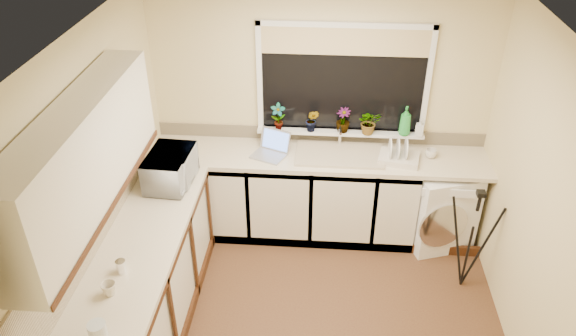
{
  "coord_description": "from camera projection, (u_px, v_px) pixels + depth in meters",
  "views": [
    {
      "loc": [
        0.06,
        -3.27,
        3.57
      ],
      "look_at": [
        -0.24,
        0.55,
        1.15
      ],
      "focal_mm": 34.24,
      "sensor_mm": 36.0,
      "label": 1
    }
  ],
  "objects": [
    {
      "name": "plant_a",
      "position": [
        278.0,
        117.0,
        5.25
      ],
      "size": [
        0.15,
        0.11,
        0.27
      ],
      "primitive_type": "imported",
      "rotation": [
        0.0,
        0.0,
        0.09
      ],
      "color": "#999999",
      "rests_on": "windowsill"
    },
    {
      "name": "laptop",
      "position": [
        272.0,
        148.0,
        5.19
      ],
      "size": [
        0.39,
        0.38,
        0.22
      ],
      "rotation": [
        0.0,
        0.0,
        -0.4
      ],
      "color": "#9B9BA2",
      "rests_on": "worktop_back"
    },
    {
      "name": "base_cabinet_back",
      "position": [
        284.0,
        194.0,
        5.47
      ],
      "size": [
        2.55,
        0.6,
        0.86
      ],
      "primitive_type": "cube",
      "color": "silver",
      "rests_on": "floor"
    },
    {
      "name": "floor",
      "position": [
        311.0,
        318.0,
        4.67
      ],
      "size": [
        3.2,
        3.2,
        0.0
      ],
      "primitive_type": "plane",
      "color": "brown",
      "rests_on": "ground"
    },
    {
      "name": "worktop_left",
      "position": [
        135.0,
        254.0,
        4.03
      ],
      "size": [
        0.6,
        2.4,
        0.04
      ],
      "primitive_type": "cube",
      "color": "beige",
      "rests_on": "base_cabinet_left"
    },
    {
      "name": "wall_left",
      "position": [
        102.0,
        191.0,
        4.12
      ],
      "size": [
        0.0,
        3.0,
        3.0
      ],
      "primitive_type": "plane",
      "rotation": [
        1.57,
        0.0,
        1.57
      ],
      "color": "beige",
      "rests_on": "ground"
    },
    {
      "name": "splashback_left",
      "position": [
        91.0,
        226.0,
        3.92
      ],
      "size": [
        0.02,
        2.4,
        0.45
      ],
      "primitive_type": "cube",
      "color": "beige",
      "rests_on": "wall_left"
    },
    {
      "name": "tripod",
      "position": [
        470.0,
        240.0,
        4.74
      ],
      "size": [
        0.58,
        0.58,
        1.03
      ],
      "primitive_type": null,
      "rotation": [
        0.0,
        0.0,
        0.19
      ],
      "color": "black",
      "rests_on": "floor"
    },
    {
      "name": "plant_c",
      "position": [
        343.0,
        120.0,
        5.22
      ],
      "size": [
        0.18,
        0.18,
        0.24
      ],
      "primitive_type": "imported",
      "rotation": [
        0.0,
        0.0,
        -0.41
      ],
      "color": "#999999",
      "rests_on": "windowsill"
    },
    {
      "name": "worktop_back",
      "position": [
        318.0,
        157.0,
        5.21
      ],
      "size": [
        3.2,
        0.6,
        0.04
      ],
      "primitive_type": "cube",
      "color": "beige",
      "rests_on": "base_cabinet_back"
    },
    {
      "name": "ceiling",
      "position": [
        319.0,
        38.0,
        3.36
      ],
      "size": [
        3.2,
        3.2,
        0.0
      ],
      "primitive_type": "plane",
      "rotation": [
        3.14,
        0.0,
        0.0
      ],
      "color": "white",
      "rests_on": "ground"
    },
    {
      "name": "kettle",
      "position": [
        164.0,
        184.0,
        4.61
      ],
      "size": [
        0.14,
        0.14,
        0.19
      ],
      "primitive_type": "cylinder",
      "color": "silver",
      "rests_on": "worktop_left"
    },
    {
      "name": "splashback_back",
      "position": [
        319.0,
        134.0,
        5.41
      ],
      "size": [
        3.2,
        0.02,
        0.14
      ],
      "primitive_type": "cube",
      "color": "beige",
      "rests_on": "wall_back"
    },
    {
      "name": "base_cabinet_left",
      "position": [
        144.0,
        298.0,
        4.27
      ],
      "size": [
        0.54,
        2.4,
        0.86
      ],
      "primitive_type": "cube",
      "color": "silver",
      "rests_on": "floor"
    },
    {
      "name": "cup_left",
      "position": [
        109.0,
        289.0,
        3.64
      ],
      "size": [
        0.11,
        0.11,
        0.09
      ],
      "primitive_type": "imported",
      "rotation": [
        0.0,
        0.0,
        -0.07
      ],
      "color": "beige",
      "rests_on": "worktop_left"
    },
    {
      "name": "plant_b",
      "position": [
        312.0,
        120.0,
        5.23
      ],
      "size": [
        0.15,
        0.14,
        0.23
      ],
      "primitive_type": "imported",
      "rotation": [
        0.0,
        0.0,
        -0.31
      ],
      "color": "#999999",
      "rests_on": "windowsill"
    },
    {
      "name": "faucet",
      "position": [
        340.0,
        135.0,
        5.28
      ],
      "size": [
        0.03,
        0.03,
        0.24
      ],
      "primitive_type": "cylinder",
      "color": "silver",
      "rests_on": "worktop_back"
    },
    {
      "name": "steel_jar",
      "position": [
        121.0,
        266.0,
        3.82
      ],
      "size": [
        0.07,
        0.07,
        0.1
      ],
      "primitive_type": "cylinder",
      "color": "white",
      "rests_on": "worktop_left"
    },
    {
      "name": "upper_cabinet",
      "position": [
        84.0,
        157.0,
        3.43
      ],
      "size": [
        0.28,
        1.9,
        0.7
      ],
      "primitive_type": "cube",
      "color": "silver",
      "rests_on": "wall_left"
    },
    {
      "name": "plant_d",
      "position": [
        369.0,
        122.0,
        5.19
      ],
      "size": [
        0.24,
        0.21,
        0.24
      ],
      "primitive_type": "imported",
      "rotation": [
        0.0,
        0.0,
        0.15
      ],
      "color": "#999999",
      "rests_on": "windowsill"
    },
    {
      "name": "soap_bottle_clear",
      "position": [
        420.0,
        127.0,
        5.18
      ],
      "size": [
        0.09,
        0.09,
        0.17
      ],
      "primitive_type": "imported",
      "rotation": [
        0.0,
        0.0,
        -0.25
      ],
      "color": "#999999",
      "rests_on": "windowsill"
    },
    {
      "name": "washing_machine",
      "position": [
        438.0,
        205.0,
        5.35
      ],
      "size": [
        0.73,
        0.71,
        0.82
      ],
      "primitive_type": "cube",
      "rotation": [
        0.0,
        0.0,
        0.32
      ],
      "color": "white",
      "rests_on": "floor"
    },
    {
      "name": "wall_right",
      "position": [
        538.0,
        211.0,
        3.91
      ],
      "size": [
        0.0,
        3.0,
        3.0
      ],
      "primitive_type": "plane",
      "rotation": [
        1.57,
        0.0,
        -1.57
      ],
      "color": "beige",
      "rests_on": "ground"
    },
    {
      "name": "soap_bottle_green",
      "position": [
        405.0,
        121.0,
        5.16
      ],
      "size": [
        0.14,
        0.14,
        0.29
      ],
      "primitive_type": "imported",
      "rotation": [
        0.0,
        0.0,
        -0.26
      ],
      "color": "green",
      "rests_on": "windowsill"
    },
    {
      "name": "sink",
      "position": [
        339.0,
        155.0,
        5.18
      ],
      "size": [
        0.82,
        0.46,
        0.03
      ],
      "primitive_type": "cube",
      "color": "tan",
      "rests_on": "worktop_back"
    },
    {
      "name": "wall_back",
      "position": [
        320.0,
        110.0,
        5.28
      ],
      "size": [
        3.2,
        0.0,
        3.2
      ],
      "primitive_type": "plane",
      "rotation": [
        1.57,
        0.0,
        0.0
      ],
      "color": "beige",
      "rests_on": "ground"
    },
    {
      "name": "dish_rack",
      "position": [
        399.0,
        158.0,
        5.1
      ],
      "size": [
        0.41,
        0.34,
        0.05
      ],
      "primitive_type": "cube",
      "rotation": [
        0.0,
        0.0,
        -0.19
      ],
      "color": "beige",
      "rests_on": "worktop_back"
    },
    {
      "name": "windowsill",
      "position": [
        340.0,
        132.0,
        5.31
      ],
      "size": [
        1.6,
        0.14,
        0.03
      ],
      "primitive_type": "cube",
      "color": "white",
      "rests_on": "wall_back"
    },
    {
      "name": "microwave",
      "position": [
        170.0,
        169.0,
        4.73
      ],
      "size": [
        0.38,
        0.54,
        0.29
      ],
      "primitive_type": "imported",
      "rotation": [
        0.0,
        0.0,
        1.51
      ],
      "color": "white",
      "rests_on": "worktop_left"
    },
    {
      "name": "cup_back",
      "position": [
        431.0,
        153.0,
        5.14
      ],
      "size": [
        0.14,
        0.14,
        0.08
      ],
      "primitive_type": "imported",
      "rotation": [
        0.0,
        0.0,
        -0.34
      ],
      "color": "silver",
      "rests_on": "worktop_back"
    },
    {
      "name": "window_glass",
      "position": [
        343.0,
        80.0,
        5.08
      ],
      "size": [
        1.5,
        0.02,
        1.0
      ],
      "primitive_type": "cube",
      "color": "black",
      "rests_on": "wall_back"
    },
    {
      "name": "glass_jug",
      "position": [
        98.0,
        334.0,
        3.28
      ],
      "size": [
        0.11,
        0.11,
        0.16
      ],
      "primitive_type": "cylinder",
      "color": "silver",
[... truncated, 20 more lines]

